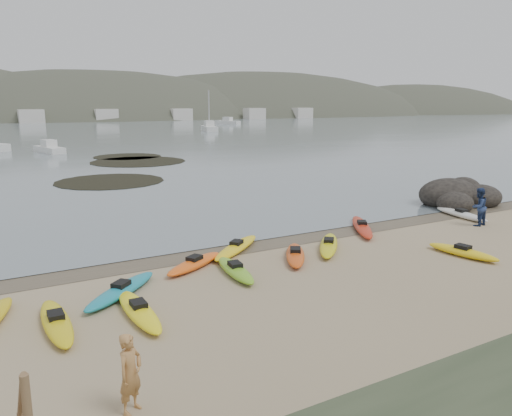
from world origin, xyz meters
TOP-DOWN VIEW (x-y plane):
  - ground at (0.00, 0.00)m, footprint 600.00×600.00m
  - wet_sand at (0.00, -0.30)m, footprint 60.00×60.00m
  - kayaks at (-1.21, -2.97)m, footprint 23.99×8.65m
  - person_west at (-8.20, -9.46)m, footprint 0.71×0.67m
  - person_east at (10.94, -2.92)m, footprint 0.98×0.80m
  - rock_cluster at (14.56, 1.11)m, footprint 5.44×4.03m
  - kelp_mats at (2.60, 29.62)m, footprint 14.65×24.90m
  - moored_boats at (6.87, 80.02)m, footprint 90.50×70.31m
  - far_hills at (39.38, 193.97)m, footprint 550.00×135.00m
  - far_town at (6.00, 145.00)m, footprint 199.00×5.00m

SIDE VIEW (x-z plane):
  - far_hills at x=39.38m, z-range -55.93..24.07m
  - ground at x=0.00m, z-range 0.00..0.00m
  - wet_sand at x=0.00m, z-range 0.00..0.00m
  - kelp_mats at x=2.60m, z-range 0.01..0.05m
  - kayaks at x=-1.21m, z-range 0.00..0.34m
  - rock_cluster at x=14.56m, z-range -0.70..1.22m
  - moored_boats at x=6.87m, z-range -0.07..1.20m
  - person_west at x=-8.20m, z-range 0.00..1.64m
  - person_east at x=10.94m, z-range 0.00..1.89m
  - far_town at x=6.00m, z-range 0.00..4.00m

